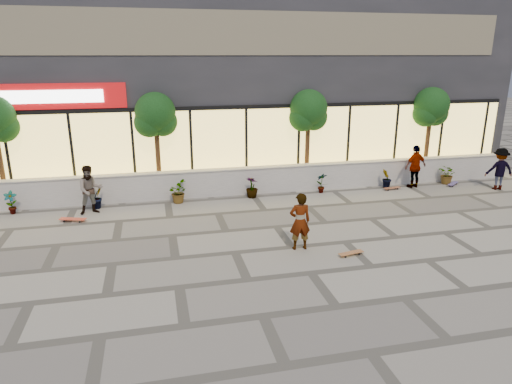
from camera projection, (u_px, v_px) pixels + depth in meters
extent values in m
plane|color=#9E9A89|center=(311.00, 273.00, 11.41)|extent=(80.00, 80.00, 0.00)
cube|color=silver|center=(251.00, 181.00, 17.79)|extent=(22.00, 0.35, 1.00)
cube|color=#B2AFA8|center=(251.00, 168.00, 17.64)|extent=(22.00, 0.42, 0.04)
cube|color=#27282D|center=(227.00, 76.00, 21.83)|extent=(24.00, 9.00, 8.50)
cube|color=#FFDA66|center=(246.00, 146.00, 18.35)|extent=(23.04, 0.05, 3.00)
cube|color=black|center=(246.00, 107.00, 17.87)|extent=(23.04, 0.08, 0.15)
cube|color=#A20B0D|center=(53.00, 96.00, 16.20)|extent=(5.00, 0.10, 0.90)
cube|color=white|center=(53.00, 97.00, 16.14)|extent=(3.40, 0.06, 0.45)
cube|color=brown|center=(245.00, 33.00, 17.10)|extent=(21.60, 0.05, 1.60)
imported|color=black|center=(11.00, 203.00, 15.49)|extent=(0.43, 0.29, 0.81)
imported|color=black|center=(97.00, 197.00, 16.09)|extent=(0.57, 0.57, 0.81)
imported|color=black|center=(177.00, 192.00, 16.68)|extent=(0.68, 0.77, 0.81)
imported|color=black|center=(252.00, 187.00, 17.28)|extent=(0.64, 0.64, 0.81)
imported|color=black|center=(322.00, 183.00, 17.88)|extent=(0.46, 0.35, 0.81)
imported|color=black|center=(387.00, 179.00, 18.48)|extent=(0.55, 0.57, 0.81)
imported|color=black|center=(448.00, 175.00, 19.07)|extent=(0.77, 0.84, 0.81)
cylinder|color=#453118|center=(0.00, 160.00, 16.20)|extent=(0.18, 0.18, 3.24)
sphere|color=black|center=(3.00, 127.00, 15.95)|extent=(1.10, 1.10, 1.10)
cylinder|color=#453118|center=(158.00, 153.00, 17.37)|extent=(0.18, 0.18, 3.24)
sphere|color=black|center=(155.00, 112.00, 16.92)|extent=(1.50, 1.50, 1.50)
sphere|color=black|center=(149.00, 122.00, 16.92)|extent=(1.10, 1.10, 1.10)
sphere|color=black|center=(163.00, 122.00, 17.12)|extent=(1.10, 1.10, 1.10)
cylinder|color=#453118|center=(307.00, 146.00, 18.65)|extent=(0.18, 0.18, 3.24)
sphere|color=black|center=(309.00, 108.00, 18.20)|extent=(1.50, 1.50, 1.50)
sphere|color=black|center=(303.00, 118.00, 18.20)|extent=(1.10, 1.10, 1.10)
sphere|color=black|center=(314.00, 117.00, 18.40)|extent=(1.10, 1.10, 1.10)
cylinder|color=#453118|center=(427.00, 141.00, 19.82)|extent=(0.18, 0.18, 3.24)
sphere|color=black|center=(431.00, 105.00, 19.37)|extent=(1.50, 1.50, 1.50)
sphere|color=black|center=(426.00, 114.00, 19.37)|extent=(1.10, 1.10, 1.10)
sphere|color=black|center=(435.00, 113.00, 19.57)|extent=(1.10, 1.10, 1.10)
imported|color=white|center=(300.00, 221.00, 12.59)|extent=(0.61, 0.42, 1.63)
imported|color=#988C62|center=(90.00, 190.00, 15.42)|extent=(0.95, 0.82, 1.68)
imported|color=white|center=(415.00, 167.00, 18.44)|extent=(1.09, 0.63, 1.75)
imported|color=maroon|center=(500.00, 169.00, 18.22)|extent=(1.19, 0.84, 1.68)
cube|color=brown|center=(351.00, 253.00, 12.38)|extent=(0.75, 0.32, 0.02)
cylinder|color=black|center=(356.00, 252.00, 12.54)|extent=(0.06, 0.04, 0.05)
cylinder|color=black|center=(359.00, 254.00, 12.42)|extent=(0.06, 0.04, 0.05)
cylinder|color=black|center=(343.00, 255.00, 12.36)|extent=(0.06, 0.04, 0.05)
cylinder|color=black|center=(346.00, 257.00, 12.25)|extent=(0.06, 0.04, 0.05)
cube|color=red|center=(73.00, 219.00, 14.87)|extent=(0.89, 0.47, 0.02)
cylinder|color=black|center=(82.00, 220.00, 14.94)|extent=(0.07, 0.05, 0.06)
cylinder|color=black|center=(80.00, 222.00, 14.79)|extent=(0.07, 0.05, 0.06)
cylinder|color=black|center=(66.00, 220.00, 14.98)|extent=(0.07, 0.05, 0.06)
cylinder|color=black|center=(64.00, 221.00, 14.83)|extent=(0.07, 0.05, 0.06)
cube|color=brown|center=(392.00, 188.00, 18.35)|extent=(0.76, 0.30, 0.02)
cylinder|color=black|center=(395.00, 188.00, 18.50)|extent=(0.06, 0.04, 0.05)
cylinder|color=black|center=(398.00, 189.00, 18.38)|extent=(0.06, 0.04, 0.05)
cylinder|color=black|center=(386.00, 189.00, 18.34)|extent=(0.06, 0.04, 0.05)
cylinder|color=black|center=(388.00, 190.00, 18.22)|extent=(0.06, 0.04, 0.05)
cube|color=#534782|center=(453.00, 183.00, 18.96)|extent=(0.75, 0.63, 0.02)
cylinder|color=black|center=(453.00, 183.00, 19.19)|extent=(0.06, 0.06, 0.06)
cylinder|color=black|center=(457.00, 184.00, 19.11)|extent=(0.06, 0.06, 0.06)
cylinder|color=black|center=(449.00, 186.00, 18.84)|extent=(0.06, 0.06, 0.06)
cylinder|color=black|center=(453.00, 186.00, 18.76)|extent=(0.06, 0.06, 0.06)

